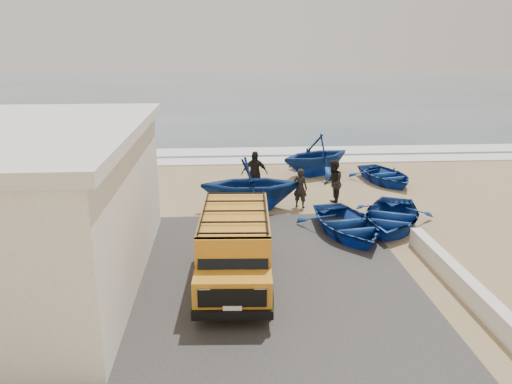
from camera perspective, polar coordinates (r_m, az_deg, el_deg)
name	(u,v)px	position (r m, az deg, el deg)	size (l,w,h in m)	color
ground	(262,248)	(16.07, 0.69, -6.38)	(160.00, 160.00, 0.00)	#A0865D
slab	(196,277)	(14.22, -6.83, -9.63)	(12.00, 10.00, 0.05)	#373532
ocean	(230,89)	(71.01, -3.00, 11.69)	(180.00, 88.00, 0.01)	#385166
surf_line	(245,161)	(27.48, -1.31, 3.56)	(180.00, 1.60, 0.06)	white
surf_wash	(243,152)	(29.92, -1.54, 4.64)	(180.00, 2.20, 0.04)	white
parapet	(457,277)	(14.58, 21.97, -9.03)	(0.35, 6.00, 0.55)	silver
van	(235,246)	(13.47, -2.43, -6.13)	(2.10, 4.78, 2.01)	orange
boat_near_left	(347,224)	(17.21, 10.36, -3.61)	(2.78, 3.89, 0.81)	navy
boat_near_right	(391,216)	(18.29, 15.19, -2.68)	(2.83, 3.96, 0.82)	navy
boat_mid_left	(251,184)	(19.40, -0.59, 0.96)	(3.37, 3.90, 2.05)	navy
boat_mid_right	(385,175)	(23.95, 14.55, 1.86)	(2.55, 3.57, 0.74)	navy
boat_far_left	(316,155)	(24.67, 6.88, 4.25)	(3.31, 3.83, 2.02)	navy
fisherman_front	(300,188)	(19.70, 5.08, 0.44)	(0.58, 0.38, 1.59)	black
fisherman_middle	(333,183)	(20.08, 8.79, 1.02)	(0.90, 0.70, 1.86)	black
fisherman_back	(254,174)	(21.13, -0.18, 2.12)	(1.13, 0.47, 1.94)	black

